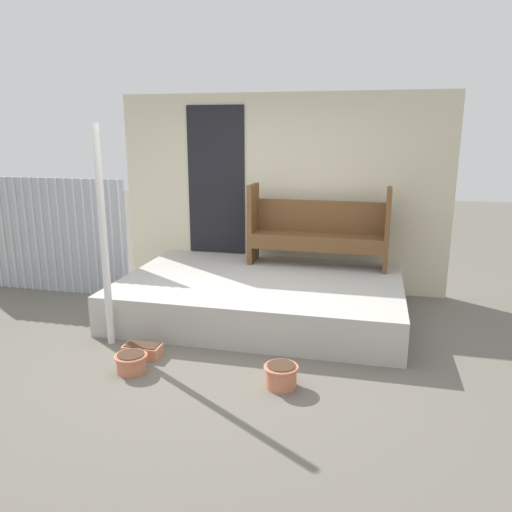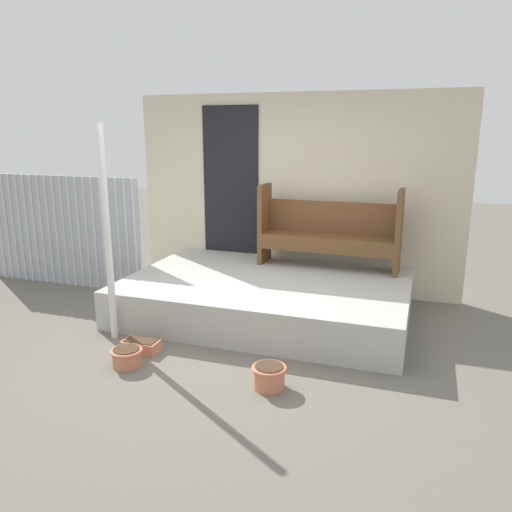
{
  "view_description": "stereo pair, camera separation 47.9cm",
  "coord_description": "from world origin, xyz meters",
  "px_view_note": "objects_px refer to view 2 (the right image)",
  "views": [
    {
      "loc": [
        1.37,
        -4.37,
        2.13
      ],
      "look_at": [
        0.24,
        0.38,
        0.89
      ],
      "focal_mm": 35.0,
      "sensor_mm": 36.0,
      "label": 1
    },
    {
      "loc": [
        1.83,
        -4.24,
        2.13
      ],
      "look_at": [
        0.24,
        0.38,
        0.89
      ],
      "focal_mm": 35.0,
      "sensor_mm": 36.0,
      "label": 2
    }
  ],
  "objects_px": {
    "support_post": "(107,236)",
    "bench": "(329,229)",
    "flower_pot_left": "(127,356)",
    "flower_pot_middle": "(269,376)",
    "planter_box_rect": "(141,345)"
  },
  "relations": [
    {
      "from": "support_post",
      "to": "bench",
      "type": "bearing_deg",
      "value": 45.68
    },
    {
      "from": "flower_pot_left",
      "to": "flower_pot_middle",
      "type": "height_order",
      "value": "flower_pot_middle"
    },
    {
      "from": "support_post",
      "to": "bench",
      "type": "distance_m",
      "value": 2.7
    },
    {
      "from": "flower_pot_left",
      "to": "planter_box_rect",
      "type": "height_order",
      "value": "flower_pot_left"
    },
    {
      "from": "bench",
      "to": "flower_pot_middle",
      "type": "bearing_deg",
      "value": -89.32
    },
    {
      "from": "flower_pot_left",
      "to": "flower_pot_middle",
      "type": "relative_size",
      "value": 1.0
    },
    {
      "from": "support_post",
      "to": "flower_pot_middle",
      "type": "height_order",
      "value": "support_post"
    },
    {
      "from": "bench",
      "to": "planter_box_rect",
      "type": "relative_size",
      "value": 4.87
    },
    {
      "from": "flower_pot_middle",
      "to": "planter_box_rect",
      "type": "xyz_separation_m",
      "value": [
        -1.41,
        0.28,
        -0.05
      ]
    },
    {
      "from": "support_post",
      "to": "planter_box_rect",
      "type": "bearing_deg",
      "value": -24.74
    },
    {
      "from": "support_post",
      "to": "flower_pot_left",
      "type": "xyz_separation_m",
      "value": [
        0.5,
        -0.53,
        -1.0
      ]
    },
    {
      "from": "flower_pot_middle",
      "to": "support_post",
      "type": "bearing_deg",
      "value": 165.26
    },
    {
      "from": "flower_pot_left",
      "to": "planter_box_rect",
      "type": "relative_size",
      "value": 0.84
    },
    {
      "from": "bench",
      "to": "planter_box_rect",
      "type": "bearing_deg",
      "value": -122.74
    },
    {
      "from": "bench",
      "to": "flower_pot_middle",
      "type": "relative_size",
      "value": 5.83
    }
  ]
}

